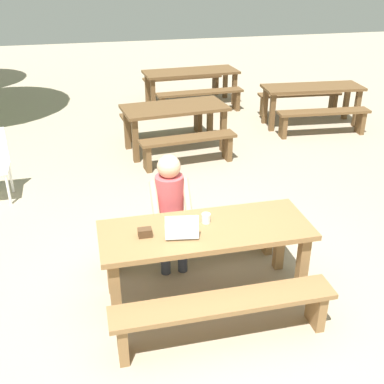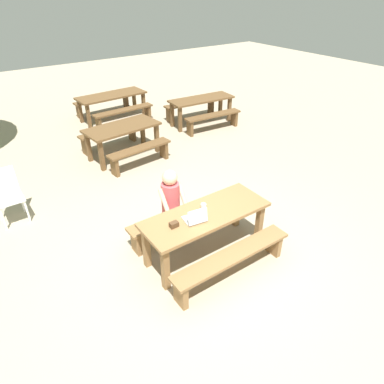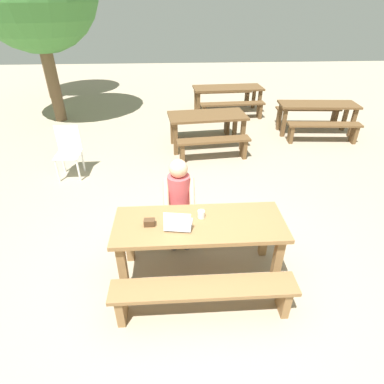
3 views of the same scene
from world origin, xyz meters
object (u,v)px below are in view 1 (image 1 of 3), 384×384
object	(u,v)px
laptop	(182,230)
person_seated	(170,204)
picnic_table_front	(206,239)
small_pouch	(145,233)
picnic_table_distant	(191,76)
coffee_mug	(206,218)
picnic_table_rear	(312,93)
picnic_table_mid	(175,113)

from	to	relation	value
laptop	person_seated	size ratio (longest dim) A/B	0.26
picnic_table_front	small_pouch	distance (m)	0.58
laptop	picnic_table_distant	size ratio (longest dim) A/B	0.16
laptop	picnic_table_distant	world-z (taller)	laptop
person_seated	picnic_table_front	bearing A→B (deg)	-69.71
small_pouch	coffee_mug	xyz separation A→B (m)	(0.58, 0.11, 0.01)
coffee_mug	person_seated	distance (m)	0.55
laptop	small_pouch	xyz separation A→B (m)	(-0.32, 0.06, -0.02)
picnic_table_front	small_pouch	size ratio (longest dim) A/B	16.03
person_seated	picnic_table_rear	distance (m)	5.26
picnic_table_rear	picnic_table_distant	size ratio (longest dim) A/B	0.93
picnic_table_front	picnic_table_rear	world-z (taller)	picnic_table_front
picnic_table_front	picnic_table_rear	xyz separation A→B (m)	(3.26, 4.52, -0.02)
small_pouch	laptop	bearing A→B (deg)	-10.02
picnic_table_mid	picnic_table_distant	distance (m)	2.70
picnic_table_front	person_seated	bearing A→B (deg)	110.29
picnic_table_distant	person_seated	bearing A→B (deg)	-108.36
coffee_mug	picnic_table_rear	world-z (taller)	coffee_mug
picnic_table_front	picnic_table_rear	bearing A→B (deg)	54.23
picnic_table_rear	picnic_table_distant	bearing A→B (deg)	139.94
picnic_table_mid	picnic_table_rear	world-z (taller)	picnic_table_mid
picnic_table_front	person_seated	xyz separation A→B (m)	(-0.21, 0.58, 0.09)
picnic_table_distant	laptop	bearing A→B (deg)	-107.11
picnic_table_front	picnic_table_distant	bearing A→B (deg)	78.12
small_pouch	picnic_table_mid	bearing A→B (deg)	74.96
laptop	picnic_table_distant	distance (m)	6.66
picnic_table_front	small_pouch	xyz separation A→B (m)	(-0.56, -0.02, 0.16)
picnic_table_mid	picnic_table_distant	bearing A→B (deg)	65.28
laptop	picnic_table_front	bearing A→B (deg)	-154.64
picnic_table_front	picnic_table_rear	distance (m)	5.58
laptop	picnic_table_rear	distance (m)	5.78
small_pouch	picnic_table_distant	distance (m)	6.69
laptop	picnic_table_mid	xyz separation A→B (m)	(0.72, 3.91, -0.18)
person_seated	picnic_table_mid	xyz separation A→B (m)	(0.69, 3.25, -0.09)
laptop	coffee_mug	bearing A→B (deg)	-139.24
person_seated	picnic_table_distant	world-z (taller)	person_seated
picnic_table_front	coffee_mug	size ratio (longest dim) A/B	21.41
picnic_table_front	coffee_mug	bearing A→B (deg)	74.16
laptop	picnic_table_rear	world-z (taller)	laptop
person_seated	picnic_table_rear	bearing A→B (deg)	48.62
picnic_table_mid	picnic_table_rear	xyz separation A→B (m)	(2.78, 0.69, -0.01)
picnic_table_rear	picnic_table_front	bearing A→B (deg)	-121.44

